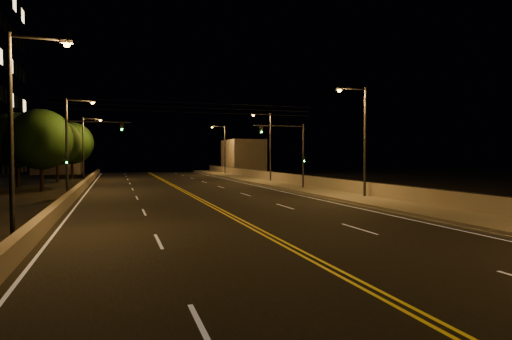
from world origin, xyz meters
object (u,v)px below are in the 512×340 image
object	(u,v)px
streetlight_3	(223,146)
tree_3	(72,143)
traffic_signal_right	(294,149)
tree_0	(41,139)
tree_2	(57,143)
streetlight_6	(86,144)
streetlight_1	(362,135)
streetlight_5	(70,138)
streetlight_4	(18,118)
tree_1	(17,140)
streetlight_2	(268,142)
traffic_signal_left	(80,148)

from	to	relation	value
streetlight_3	tree_3	world-z (taller)	streetlight_3
streetlight_3	traffic_signal_right	bearing A→B (deg)	-92.49
tree_0	tree_3	xyz separation A→B (m)	(0.72, 21.48, 0.23)
tree_2	streetlight_6	bearing A→B (deg)	24.19
streetlight_1	streetlight_6	bearing A→B (deg)	122.25
streetlight_6	tree_0	bearing A→B (deg)	-99.14
streetlight_3	streetlight_5	bearing A→B (deg)	-125.70
streetlight_4	tree_1	size ratio (longest dim) A/B	1.07
streetlight_2	streetlight_3	world-z (taller)	same
traffic_signal_left	streetlight_3	bearing A→B (deg)	59.16
tree_1	tree_3	bearing A→B (deg)	75.69
streetlight_4	tree_3	xyz separation A→B (m)	(-2.08, 45.90, 0.17)
streetlight_5	streetlight_6	size ratio (longest dim) A/B	1.00
streetlight_3	traffic_signal_right	xyz separation A→B (m)	(-1.48, -34.04, -0.95)
streetlight_4	streetlight_6	bearing A→B (deg)	90.00
streetlight_1	streetlight_3	xyz separation A→B (m)	(0.00, 43.43, 0.00)
streetlight_4	tree_2	bearing A→B (deg)	94.73
traffic_signal_left	tree_2	distance (m)	23.48
streetlight_4	tree_0	bearing A→B (deg)	96.55
streetlight_2	tree_3	world-z (taller)	streetlight_2
streetlight_2	traffic_signal_left	xyz separation A→B (m)	(-20.33, -11.28, -0.95)
streetlight_4	tree_1	world-z (taller)	streetlight_4
streetlight_3	streetlight_5	xyz separation A→B (m)	(-21.41, -29.79, 0.00)
streetlight_5	tree_0	world-z (taller)	streetlight_5
streetlight_1	streetlight_6	xyz separation A→B (m)	(-21.41, 33.93, 0.00)
traffic_signal_right	tree_3	size ratio (longest dim) A/B	0.78
traffic_signal_right	tree_0	bearing A→B (deg)	162.67
streetlight_6	streetlight_2	bearing A→B (deg)	-31.77
tree_0	tree_1	distance (m)	6.89
streetlight_5	traffic_signal_left	size ratio (longest dim) A/B	1.34
streetlight_2	tree_2	world-z (taller)	streetlight_2
streetlight_5	tree_2	size ratio (longest dim) A/B	1.06
streetlight_2	streetlight_4	xyz separation A→B (m)	(-21.41, -28.60, 0.00)
tree_0	tree_1	size ratio (longest dim) A/B	0.98
streetlight_4	tree_2	size ratio (longest dim) A/B	1.06
streetlight_6	streetlight_4	bearing A→B (deg)	-90.00
streetlight_2	streetlight_5	bearing A→B (deg)	-161.82
streetlight_1	streetlight_2	xyz separation A→B (m)	(0.00, 20.67, 0.00)
tree_1	streetlight_3	bearing A→B (deg)	37.25
tree_3	streetlight_2	bearing A→B (deg)	-36.36
tree_2	tree_0	bearing A→B (deg)	-88.07
streetlight_3	tree_0	bearing A→B (deg)	-131.94
traffic_signal_left	streetlight_4	bearing A→B (deg)	-93.57
streetlight_4	streetlight_5	xyz separation A→B (m)	(0.00, 21.58, 0.00)
streetlight_3	tree_2	size ratio (longest dim) A/B	1.06
streetlight_5	tree_0	distance (m)	4.00
streetlight_6	tree_2	distance (m)	3.67
streetlight_2	streetlight_6	xyz separation A→B (m)	(-21.41, 13.26, 0.00)
streetlight_6	tree_3	xyz separation A→B (m)	(-2.08, 4.04, 0.17)
tree_2	traffic_signal_left	bearing A→B (deg)	-79.13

